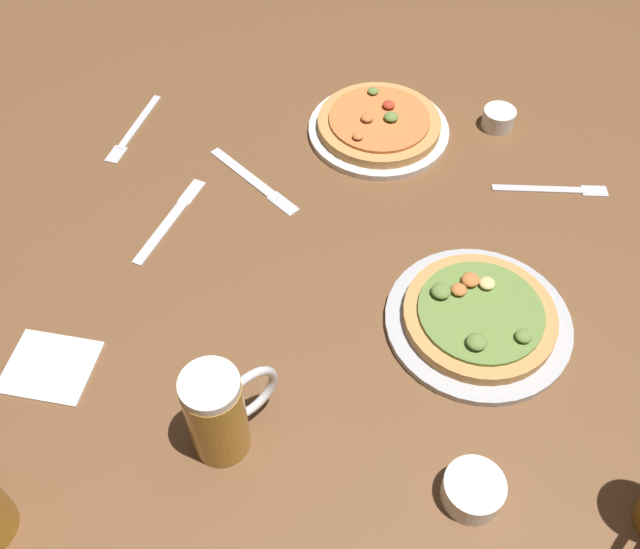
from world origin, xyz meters
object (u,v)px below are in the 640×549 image
(knife_right, at_px, (254,180))
(pizza_plate_far, at_px, (379,126))
(ramekin_sauce, at_px, (498,118))
(fork_spare, at_px, (553,189))
(beer_mug_pale, at_px, (220,412))
(pizza_plate_near, at_px, (479,318))
(ramekin_butter, at_px, (473,490))
(napkin_folded, at_px, (50,366))
(knife_spare, at_px, (170,219))
(fork_left, at_px, (134,129))

(knife_right, bearing_deg, pizza_plate_far, 27.29)
(ramekin_sauce, height_order, fork_spare, ramekin_sauce)
(pizza_plate_far, xyz_separation_m, beer_mug_pale, (-0.26, -0.61, 0.06))
(pizza_plate_near, xyz_separation_m, ramekin_butter, (-0.06, -0.26, 0.00))
(knife_right, height_order, fork_spare, same)
(ramekin_butter, relative_size, fork_spare, 0.39)
(pizza_plate_near, distance_m, ramekin_sauce, 0.47)
(pizza_plate_far, height_order, ramekin_butter, pizza_plate_far)
(napkin_folded, bearing_deg, knife_right, 51.97)
(pizza_plate_near, height_order, knife_right, pizza_plate_near)
(pizza_plate_near, distance_m, beer_mug_pale, 0.41)
(ramekin_sauce, distance_m, napkin_folded, 0.89)
(ramekin_butter, xyz_separation_m, knife_spare, (-0.42, 0.50, -0.02))
(pizza_plate_near, bearing_deg, napkin_folded, -175.83)
(pizza_plate_near, bearing_deg, pizza_plate_far, 103.33)
(pizza_plate_near, height_order, ramekin_sauce, pizza_plate_near)
(pizza_plate_near, relative_size, beer_mug_pale, 1.77)
(knife_right, bearing_deg, knife_spare, -147.98)
(knife_right, relative_size, fork_spare, 0.89)
(ramekin_sauce, height_order, knife_right, ramekin_sauce)
(knife_right, xyz_separation_m, knife_spare, (-0.14, -0.09, 0.00))
(napkin_folded, bearing_deg, pizza_plate_far, 43.15)
(pizza_plate_near, relative_size, fork_left, 1.44)
(pizza_plate_near, relative_size, ramekin_butter, 3.55)
(pizza_plate_far, xyz_separation_m, knife_spare, (-0.37, -0.21, -0.01))
(ramekin_butter, distance_m, fork_spare, 0.59)
(ramekin_butter, bearing_deg, knife_right, 115.65)
(napkin_folded, height_order, knife_spare, napkin_folded)
(pizza_plate_near, relative_size, pizza_plate_far, 1.06)
(beer_mug_pale, relative_size, napkin_folded, 1.27)
(ramekin_sauce, relative_size, knife_right, 0.34)
(napkin_folded, xyz_separation_m, knife_spare, (0.15, 0.28, -0.00))
(pizza_plate_far, relative_size, knife_right, 1.48)
(napkin_folded, height_order, knife_right, napkin_folded)
(pizza_plate_far, relative_size, knife_spare, 1.34)
(pizza_plate_near, relative_size, napkin_folded, 2.25)
(beer_mug_pale, relative_size, knife_right, 0.88)
(fork_left, bearing_deg, ramekin_butter, -55.27)
(knife_spare, bearing_deg, beer_mug_pale, -75.21)
(pizza_plate_near, xyz_separation_m, napkin_folded, (-0.62, -0.05, -0.01))
(fork_spare, bearing_deg, knife_spare, -176.52)
(napkin_folded, height_order, fork_spare, napkin_folded)
(napkin_folded, distance_m, fork_left, 0.52)
(fork_left, bearing_deg, pizza_plate_far, -3.52)
(knife_spare, bearing_deg, pizza_plate_far, 29.11)
(pizza_plate_near, height_order, beer_mug_pale, beer_mug_pale)
(fork_left, bearing_deg, knife_spare, -69.52)
(knife_spare, bearing_deg, fork_left, 110.48)
(knife_right, bearing_deg, ramekin_sauce, 15.61)
(fork_spare, bearing_deg, pizza_plate_far, 150.06)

